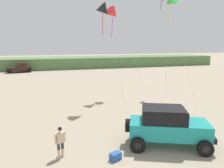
{
  "coord_description": "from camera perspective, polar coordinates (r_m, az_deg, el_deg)",
  "views": [
    {
      "loc": [
        -3.59,
        -6.17,
        5.8
      ],
      "look_at": [
        -0.08,
        5.25,
        3.56
      ],
      "focal_mm": 34.69,
      "sensor_mm": 36.0,
      "label": 1
    }
  ],
  "objects": [
    {
      "name": "dune_ridge",
      "position": [
        54.2,
        -18.72,
        5.23
      ],
      "size": [
        90.0,
        9.73,
        2.49
      ],
      "primitive_type": "cube",
      "color": "#567A47",
      "rests_on": "ground_plane"
    },
    {
      "name": "jeep",
      "position": [
        12.94,
        14.42,
        -10.56
      ],
      "size": [
        5.0,
        3.9,
        2.26
      ],
      "color": "teal",
      "rests_on": "ground_plane"
    },
    {
      "name": "person_watching",
      "position": [
        11.71,
        -13.49,
        -14.23
      ],
      "size": [
        0.57,
        0.43,
        1.67
      ],
      "color": "#DBB28E",
      "rests_on": "ground_plane"
    },
    {
      "name": "cooler_box",
      "position": [
        11.53,
        0.93,
        -18.51
      ],
      "size": [
        0.66,
        0.56,
        0.38
      ],
      "primitive_type": "cube",
      "rotation": [
        0.0,
        0.0,
        0.42
      ],
      "color": "#23519E",
      "rests_on": "ground_plane"
    },
    {
      "name": "distant_pickup",
      "position": [
        48.0,
        -23.16,
        3.94
      ],
      "size": [
        4.82,
        2.96,
        1.98
      ],
      "color": "black",
      "rests_on": "ground_plane"
    },
    {
      "name": "kite_blue_swept",
      "position": [
        20.52,
        -2.06,
        18.83
      ],
      "size": [
        2.1,
        3.2,
        9.5
      ],
      "color": "black",
      "rests_on": "ground_plane"
    },
    {
      "name": "kite_white_parafoil",
      "position": [
        23.0,
        15.02,
        20.22
      ],
      "size": [
        1.57,
        6.22,
        10.61
      ],
      "color": "green",
      "rests_on": "ground_plane"
    },
    {
      "name": "kite_orange_streamer",
      "position": [
        23.91,
        0.39,
        18.02
      ],
      "size": [
        3.32,
        5.77,
        9.73
      ],
      "color": "red",
      "rests_on": "ground_plane"
    }
  ]
}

